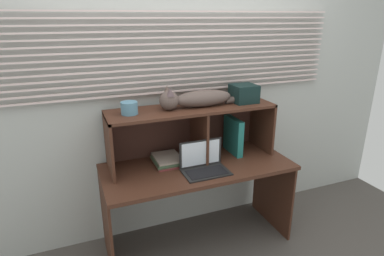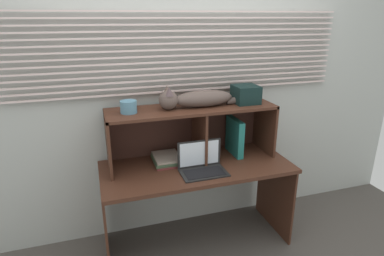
# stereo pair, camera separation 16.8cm
# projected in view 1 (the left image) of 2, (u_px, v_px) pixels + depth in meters

# --- Properties ---
(ground_plane) EXTENTS (4.40, 4.40, 0.00)m
(ground_plane) POSITION_uv_depth(u_px,v_px,m) (207.00, 255.00, 2.56)
(ground_plane) COLOR #4C4742
(back_panel_with_blinds) EXTENTS (4.40, 0.08, 2.50)m
(back_panel_with_blinds) POSITION_uv_depth(u_px,v_px,m) (182.00, 87.00, 2.63)
(back_panel_with_blinds) COLOR #B5BAB4
(back_panel_with_blinds) RESTS_ON ground
(desk) EXTENTS (1.47, 0.63, 0.71)m
(desk) POSITION_uv_depth(u_px,v_px,m) (198.00, 180.00, 2.54)
(desk) COLOR #46261A
(desk) RESTS_ON ground
(hutch_shelf_unit) EXTENTS (1.31, 0.37, 0.44)m
(hutch_shelf_unit) POSITION_uv_depth(u_px,v_px,m) (191.00, 122.00, 2.54)
(hutch_shelf_unit) COLOR #46261A
(hutch_shelf_unit) RESTS_ON desk
(cat) EXTENTS (0.81, 0.15, 0.18)m
(cat) POSITION_uv_depth(u_px,v_px,m) (197.00, 99.00, 2.45)
(cat) COLOR brown
(cat) RESTS_ON hutch_shelf_unit
(laptop) EXTENTS (0.34, 0.22, 0.22)m
(laptop) POSITION_uv_depth(u_px,v_px,m) (204.00, 165.00, 2.40)
(laptop) COLOR black
(laptop) RESTS_ON desk
(binder_upright) EXTENTS (0.05, 0.26, 0.30)m
(binder_upright) POSITION_uv_depth(u_px,v_px,m) (233.00, 136.00, 2.69)
(binder_upright) COLOR #21746D
(binder_upright) RESTS_ON desk
(book_stack) EXTENTS (0.21, 0.26, 0.06)m
(book_stack) POSITION_uv_depth(u_px,v_px,m) (167.00, 160.00, 2.52)
(book_stack) COLOR brown
(book_stack) RESTS_ON desk
(small_basket) EXTENTS (0.12, 0.12, 0.09)m
(small_basket) POSITION_uv_depth(u_px,v_px,m) (129.00, 108.00, 2.28)
(small_basket) COLOR teal
(small_basket) RESTS_ON hutch_shelf_unit
(storage_box) EXTENTS (0.19, 0.19, 0.14)m
(storage_box) POSITION_uv_depth(u_px,v_px,m) (244.00, 93.00, 2.60)
(storage_box) COLOR black
(storage_box) RESTS_ON hutch_shelf_unit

